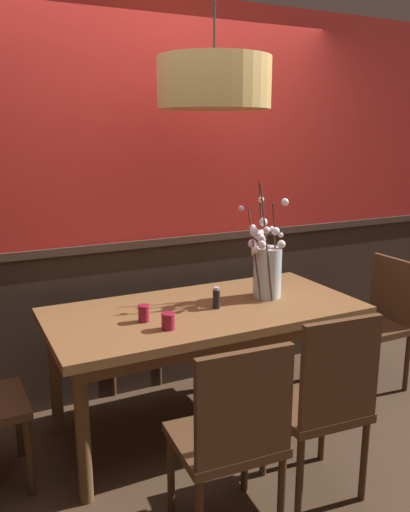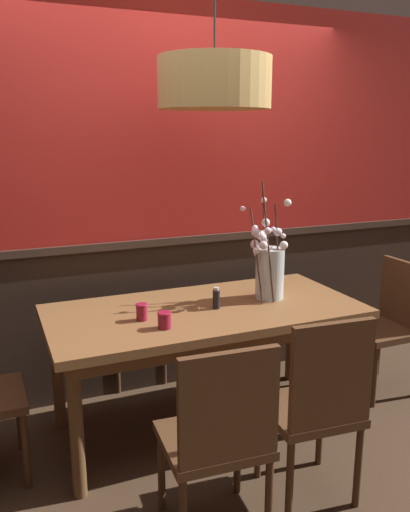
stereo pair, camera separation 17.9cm
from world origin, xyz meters
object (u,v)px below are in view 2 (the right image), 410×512
(candle_holder_nearer_center, at_px, (142,312))
(chair_near_side_right, at_px, (317,402))
(dining_table, at_px, (205,321))
(pendant_lamp, at_px, (214,83))
(condiment_bottle, at_px, (216,299))
(chair_head_east_end, at_px, (388,320))
(vase_with_blossoms, at_px, (269,270))
(chair_far_side_left, at_px, (130,306))
(chair_near_side_left, at_px, (219,433))
(candle_holder_nearer_edge, at_px, (164,320))

(candle_holder_nearer_center, bearing_deg, chair_near_side_right, -50.90)
(dining_table, height_order, candle_holder_nearer_center, candle_holder_nearer_center)
(dining_table, relative_size, chair_near_side_right, 1.88)
(pendant_lamp, bearing_deg, condiment_bottle, -89.94)
(chair_head_east_end, relative_size, vase_with_blossoms, 1.29)
(chair_head_east_end, bearing_deg, candle_holder_nearer_center, -179.05)
(chair_far_side_left, relative_size, vase_with_blossoms, 1.37)
(chair_far_side_left, relative_size, chair_near_side_right, 1.00)
(condiment_bottle, bearing_deg, chair_near_side_right, -77.73)
(chair_near_side_left, xyz_separation_m, candle_holder_nearer_center, (-0.10, 0.81, 0.30))
(candle_holder_nearer_center, xyz_separation_m, candle_holder_nearer_edge, (0.08, -0.16, -0.00))
(candle_holder_nearer_center, bearing_deg, candle_holder_nearer_edge, -65.26)
(chair_head_east_end, bearing_deg, vase_with_blossoms, 176.89)
(chair_near_side_left, distance_m, condiment_bottle, 0.96)
(chair_near_side_left, bearing_deg, chair_far_side_left, 87.65)
(chair_near_side_right, bearing_deg, chair_near_side_left, -175.55)
(chair_head_east_end, relative_size, candle_holder_nearer_edge, 10.33)
(vase_with_blossoms, distance_m, condiment_bottle, 0.40)
(candle_holder_nearer_center, bearing_deg, vase_with_blossoms, 5.45)
(chair_near_side_left, bearing_deg, vase_with_blossoms, 50.51)
(chair_far_side_left, distance_m, vase_with_blossoms, 1.16)
(chair_head_east_end, bearing_deg, dining_table, 178.76)
(dining_table, bearing_deg, candle_holder_nearer_center, -171.62)
(pendant_lamp, bearing_deg, dining_table, -178.16)
(chair_near_side_right, distance_m, pendant_lamp, 1.72)
(vase_with_blossoms, distance_m, candle_holder_nearer_center, 0.85)
(candle_holder_nearer_edge, bearing_deg, pendant_lamp, 30.69)
(candle_holder_nearer_edge, bearing_deg, chair_far_side_left, 84.96)
(dining_table, xyz_separation_m, vase_with_blossoms, (0.44, 0.02, 0.27))
(chair_near_side_right, height_order, candle_holder_nearer_edge, chair_near_side_right)
(candle_holder_nearer_edge, bearing_deg, dining_table, 34.54)
(chair_head_east_end, height_order, vase_with_blossoms, vase_with_blossoms)
(chair_far_side_left, height_order, condiment_bottle, chair_far_side_left)
(candle_holder_nearer_edge, distance_m, pendant_lamp, 1.29)
(dining_table, bearing_deg, chair_head_east_end, -1.24)
(condiment_bottle, bearing_deg, vase_with_blossoms, 8.92)
(dining_table, bearing_deg, chair_far_side_left, 104.68)
(chair_head_east_end, bearing_deg, candle_holder_nearer_edge, -173.46)
(candle_holder_nearer_center, bearing_deg, chair_head_east_end, 0.95)
(chair_near_side_left, distance_m, candle_holder_nearer_center, 0.87)
(chair_head_east_end, relative_size, pendant_lamp, 1.27)
(dining_table, bearing_deg, chair_near_side_left, -108.95)
(dining_table, height_order, vase_with_blossoms, vase_with_blossoms)
(candle_holder_nearer_center, xyz_separation_m, condiment_bottle, (0.46, 0.02, 0.01))
(chair_near_side_right, relative_size, vase_with_blossoms, 1.37)
(chair_near_side_right, relative_size, candle_holder_nearer_center, 10.44)
(chair_near_side_right, bearing_deg, pendant_lamp, 101.69)
(candle_holder_nearer_center, bearing_deg, pendant_lamp, 7.60)
(chair_near_side_right, distance_m, candle_holder_nearer_center, 1.04)
(dining_table, xyz_separation_m, condiment_bottle, (0.05, -0.04, 0.15))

